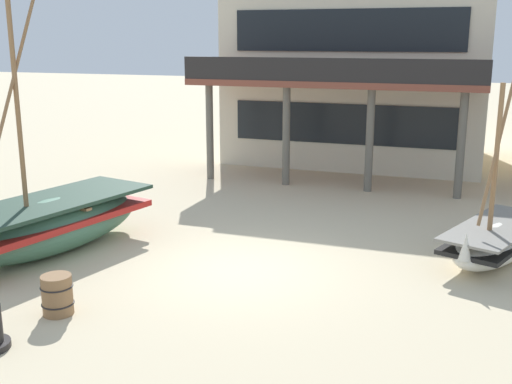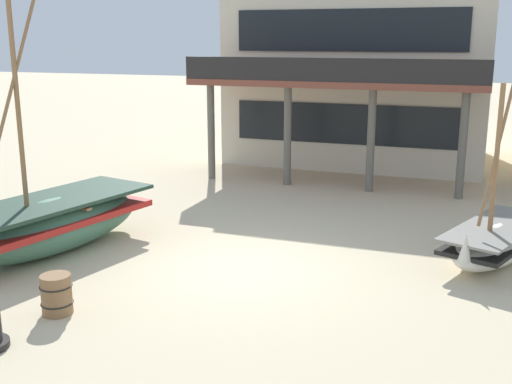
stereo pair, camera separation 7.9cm
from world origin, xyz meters
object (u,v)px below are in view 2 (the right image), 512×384
(wooden_barrel, at_px, (57,294))
(fishing_boat_near_left, at_px, (51,223))
(fishing_boat_centre_large, at_px, (496,241))
(harbor_building_main, at_px, (362,73))

(wooden_barrel, bearing_deg, fishing_boat_near_left, 128.89)
(fishing_boat_centre_large, xyz_separation_m, wooden_barrel, (-7.08, -5.39, -0.09))
(fishing_boat_near_left, height_order, wooden_barrel, fishing_boat_near_left)
(fishing_boat_centre_large, bearing_deg, fishing_boat_near_left, -163.55)
(fishing_boat_centre_large, distance_m, harbor_building_main, 12.00)
(fishing_boat_centre_large, relative_size, harbor_building_main, 0.41)
(fishing_boat_near_left, bearing_deg, harbor_building_main, 72.10)
(fishing_boat_centre_large, relative_size, wooden_barrel, 5.60)
(fishing_boat_centre_large, bearing_deg, wooden_barrel, -142.71)
(wooden_barrel, bearing_deg, fishing_boat_centre_large, 37.29)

